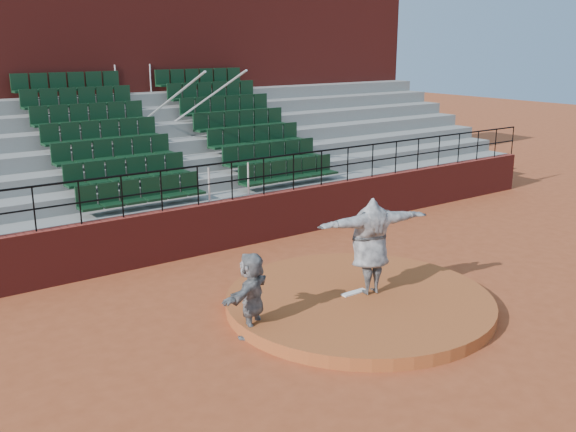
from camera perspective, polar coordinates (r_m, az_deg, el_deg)
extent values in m
plane|color=#994322|center=(13.51, 6.29, -8.01)|extent=(90.00, 90.00, 0.00)
cylinder|color=#9F4C23|center=(13.46, 6.31, -7.52)|extent=(5.50, 5.50, 0.25)
cube|color=white|center=(13.51, 5.90, -6.78)|extent=(0.60, 0.15, 0.03)
cube|color=maroon|center=(17.10, -4.92, -0.64)|extent=(24.00, 0.30, 1.30)
cylinder|color=black|center=(16.72, -5.05, 4.81)|extent=(24.00, 0.05, 0.05)
cylinder|color=black|center=(16.82, -5.01, 3.13)|extent=(24.00, 0.04, 0.04)
cylinder|color=black|center=(14.96, -21.64, 0.56)|extent=(0.04, 0.04, 1.00)
cylinder|color=black|center=(15.22, -18.02, 1.13)|extent=(0.04, 0.04, 1.00)
cylinder|color=black|center=(15.54, -14.53, 1.68)|extent=(0.04, 0.04, 1.00)
cylinder|color=black|center=(15.91, -11.19, 2.20)|extent=(0.04, 0.04, 1.00)
cylinder|color=black|center=(16.34, -8.02, 2.68)|extent=(0.04, 0.04, 1.00)
cylinder|color=black|center=(16.82, -5.01, 3.13)|extent=(0.04, 0.04, 1.00)
cylinder|color=black|center=(17.34, -2.17, 3.55)|extent=(0.04, 0.04, 1.00)
cylinder|color=black|center=(17.91, 0.49, 3.93)|extent=(0.04, 0.04, 1.00)
cylinder|color=black|center=(18.51, 2.99, 4.28)|extent=(0.04, 0.04, 1.00)
cylinder|color=black|center=(19.14, 5.33, 4.60)|extent=(0.04, 0.04, 1.00)
cylinder|color=black|center=(19.80, 7.52, 4.90)|extent=(0.04, 0.04, 1.00)
cylinder|color=black|center=(20.49, 9.57, 5.16)|extent=(0.04, 0.04, 1.00)
cylinder|color=black|center=(21.21, 11.48, 5.41)|extent=(0.04, 0.04, 1.00)
cylinder|color=black|center=(21.95, 13.27, 5.63)|extent=(0.04, 0.04, 1.00)
cylinder|color=black|center=(22.71, 14.94, 5.83)|extent=(0.04, 0.04, 1.00)
cylinder|color=black|center=(23.48, 16.50, 6.02)|extent=(0.04, 0.04, 1.00)
cylinder|color=black|center=(24.27, 17.96, 6.19)|extent=(0.04, 0.04, 1.00)
cylinder|color=black|center=(25.08, 19.33, 6.34)|extent=(0.04, 0.04, 1.00)
cube|color=gray|center=(17.58, -5.89, -0.22)|extent=(24.00, 0.85, 1.30)
cube|color=black|center=(16.37, -12.83, 1.96)|extent=(3.30, 0.48, 0.72)
cube|color=black|center=(18.54, 0.04, 3.88)|extent=(3.30, 0.48, 0.72)
cube|color=gray|center=(18.24, -7.25, 0.96)|extent=(24.00, 0.85, 1.70)
cube|color=black|center=(17.06, -14.05, 3.79)|extent=(3.30, 0.48, 0.72)
cube|color=black|center=(19.15, -1.46, 5.46)|extent=(3.30, 0.48, 0.72)
cube|color=gray|center=(18.93, -8.52, 2.06)|extent=(24.00, 0.85, 2.10)
cube|color=black|center=(17.77, -15.17, 5.47)|extent=(3.30, 0.48, 0.72)
cube|color=black|center=(19.79, -2.87, 6.94)|extent=(3.30, 0.48, 0.72)
cube|color=gray|center=(19.63, -9.69, 3.08)|extent=(24.00, 0.85, 2.50)
cube|color=black|center=(18.50, -16.22, 7.02)|extent=(3.30, 0.48, 0.72)
cube|color=black|center=(20.44, -4.20, 8.32)|extent=(3.30, 0.48, 0.72)
cube|color=gray|center=(20.34, -10.79, 4.03)|extent=(24.00, 0.85, 2.90)
cube|color=black|center=(19.25, -17.19, 8.45)|extent=(3.30, 0.48, 0.72)
cube|color=black|center=(21.12, -5.46, 9.60)|extent=(3.30, 0.48, 0.72)
cube|color=gray|center=(21.06, -11.81, 4.91)|extent=(24.00, 0.85, 3.30)
cube|color=black|center=(20.01, -18.09, 9.77)|extent=(3.30, 0.48, 0.72)
cube|color=black|center=(21.82, -6.64, 10.80)|extent=(3.30, 0.48, 0.72)
cube|color=gray|center=(21.80, -12.77, 5.73)|extent=(24.00, 0.85, 3.70)
cube|color=black|center=(20.79, -18.94, 10.99)|extent=(3.30, 0.48, 0.72)
cube|color=black|center=(22.54, -7.76, 11.93)|extent=(3.30, 0.48, 0.72)
cylinder|color=silver|center=(19.04, -11.62, 9.17)|extent=(0.06, 5.97, 2.46)
cylinder|color=silver|center=(19.56, -8.38, 9.48)|extent=(0.06, 5.97, 2.46)
cube|color=maroon|center=(23.37, -14.94, 10.42)|extent=(24.00, 3.00, 7.10)
imported|color=black|center=(13.27, 7.34, -2.64)|extent=(2.59, 1.22, 2.04)
imported|color=black|center=(11.93, -3.26, -6.97)|extent=(1.54, 1.18, 1.62)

